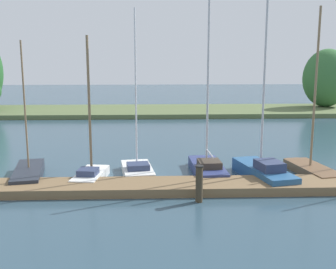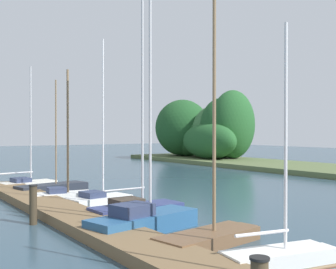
{
  "view_description": "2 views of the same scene",
  "coord_description": "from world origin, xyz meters",
  "px_view_note": "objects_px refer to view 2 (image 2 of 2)",
  "views": [
    {
      "loc": [
        -2.12,
        -1.61,
        5.22
      ],
      "look_at": [
        -1.43,
        16.3,
        1.86
      ],
      "focal_mm": 43.84,
      "sensor_mm": 36.0,
      "label": 1
    },
    {
      "loc": [
        14.75,
        8.15,
        3.27
      ],
      "look_at": [
        2.08,
        16.66,
        3.14
      ],
      "focal_mm": 46.67,
      "sensor_mm": 36.0,
      "label": 2
    }
  ],
  "objects_px": {
    "sailboat_6": "(212,233)",
    "sailboat_7": "(283,253)",
    "sailboat_3": "(101,198)",
    "sailboat_1": "(54,187)",
    "sailboat_4": "(139,207)",
    "sailboat_5": "(146,219)",
    "sailboat_0": "(29,182)",
    "mooring_piling_1": "(33,205)",
    "sailboat_2": "(65,193)"
  },
  "relations": [
    {
      "from": "sailboat_0",
      "to": "sailboat_4",
      "type": "height_order",
      "value": "sailboat_4"
    },
    {
      "from": "sailboat_6",
      "to": "sailboat_7",
      "type": "relative_size",
      "value": 1.25
    },
    {
      "from": "sailboat_2",
      "to": "sailboat_5",
      "type": "distance_m",
      "value": 7.43
    },
    {
      "from": "sailboat_7",
      "to": "sailboat_3",
      "type": "bearing_deg",
      "value": 100.43
    },
    {
      "from": "sailboat_1",
      "to": "sailboat_3",
      "type": "xyz_separation_m",
      "value": [
        4.73,
        0.44,
        0.02
      ]
    },
    {
      "from": "sailboat_5",
      "to": "sailboat_6",
      "type": "height_order",
      "value": "sailboat_5"
    },
    {
      "from": "sailboat_4",
      "to": "mooring_piling_1",
      "type": "xyz_separation_m",
      "value": [
        -0.8,
        -3.77,
        0.32
      ]
    },
    {
      "from": "sailboat_4",
      "to": "sailboat_5",
      "type": "distance_m",
      "value": 2.51
    },
    {
      "from": "sailboat_2",
      "to": "sailboat_6",
      "type": "relative_size",
      "value": 0.83
    },
    {
      "from": "sailboat_2",
      "to": "sailboat_5",
      "type": "relative_size",
      "value": 0.81
    },
    {
      "from": "sailboat_7",
      "to": "sailboat_2",
      "type": "bearing_deg",
      "value": 104.57
    },
    {
      "from": "sailboat_1",
      "to": "mooring_piling_1",
      "type": "height_order",
      "value": "sailboat_1"
    },
    {
      "from": "sailboat_1",
      "to": "sailboat_7",
      "type": "height_order",
      "value": "sailboat_1"
    },
    {
      "from": "sailboat_0",
      "to": "sailboat_1",
      "type": "distance_m",
      "value": 2.95
    },
    {
      "from": "sailboat_4",
      "to": "sailboat_5",
      "type": "xyz_separation_m",
      "value": [
        2.28,
        -1.04,
        0.03
      ]
    },
    {
      "from": "sailboat_6",
      "to": "sailboat_2",
      "type": "bearing_deg",
      "value": 84.32
    },
    {
      "from": "sailboat_0",
      "to": "sailboat_5",
      "type": "relative_size",
      "value": 0.92
    },
    {
      "from": "sailboat_4",
      "to": "sailboat_7",
      "type": "height_order",
      "value": "sailboat_4"
    },
    {
      "from": "sailboat_6",
      "to": "sailboat_7",
      "type": "height_order",
      "value": "sailboat_6"
    },
    {
      "from": "sailboat_0",
      "to": "sailboat_3",
      "type": "xyz_separation_m",
      "value": [
        7.64,
        0.95,
        -0.01
      ]
    },
    {
      "from": "sailboat_2",
      "to": "sailboat_7",
      "type": "distance_m",
      "value": 12.36
    },
    {
      "from": "sailboat_1",
      "to": "mooring_piling_1",
      "type": "relative_size",
      "value": 4.29
    },
    {
      "from": "sailboat_0",
      "to": "sailboat_3",
      "type": "distance_m",
      "value": 7.69
    },
    {
      "from": "sailboat_3",
      "to": "sailboat_1",
      "type": "bearing_deg",
      "value": 87.35
    },
    {
      "from": "sailboat_1",
      "to": "sailboat_6",
      "type": "distance_m",
      "value": 12.65
    },
    {
      "from": "sailboat_5",
      "to": "sailboat_7",
      "type": "bearing_deg",
      "value": -91.56
    },
    {
      "from": "sailboat_5",
      "to": "sailboat_7",
      "type": "xyz_separation_m",
      "value": [
        4.9,
        0.92,
        -0.11
      ]
    },
    {
      "from": "sailboat_0",
      "to": "mooring_piling_1",
      "type": "xyz_separation_m",
      "value": [
        10.03,
        -2.73,
        0.38
      ]
    },
    {
      "from": "mooring_piling_1",
      "to": "sailboat_4",
      "type": "bearing_deg",
      "value": 78.09
    },
    {
      "from": "sailboat_1",
      "to": "sailboat_6",
      "type": "height_order",
      "value": "sailboat_6"
    },
    {
      "from": "sailboat_7",
      "to": "sailboat_5",
      "type": "bearing_deg",
      "value": 111.21
    },
    {
      "from": "sailboat_1",
      "to": "sailboat_4",
      "type": "relative_size",
      "value": 0.71
    },
    {
      "from": "sailboat_6",
      "to": "mooring_piling_1",
      "type": "distance_m",
      "value": 6.53
    },
    {
      "from": "sailboat_0",
      "to": "sailboat_1",
      "type": "xyz_separation_m",
      "value": [
        2.91,
        0.5,
        -0.03
      ]
    },
    {
      "from": "sailboat_6",
      "to": "sailboat_3",
      "type": "bearing_deg",
      "value": 78.87
    },
    {
      "from": "sailboat_0",
      "to": "sailboat_5",
      "type": "bearing_deg",
      "value": -97.54
    },
    {
      "from": "sailboat_2",
      "to": "mooring_piling_1",
      "type": "height_order",
      "value": "sailboat_2"
    },
    {
      "from": "sailboat_0",
      "to": "sailboat_3",
      "type": "bearing_deg",
      "value": -90.46
    },
    {
      "from": "sailboat_0",
      "to": "sailboat_4",
      "type": "bearing_deg",
      "value": -92.04
    },
    {
      "from": "sailboat_1",
      "to": "sailboat_3",
      "type": "bearing_deg",
      "value": -95.44
    },
    {
      "from": "sailboat_1",
      "to": "sailboat_7",
      "type": "relative_size",
      "value": 1.01
    },
    {
      "from": "sailboat_3",
      "to": "sailboat_7",
      "type": "relative_size",
      "value": 1.24
    },
    {
      "from": "sailboat_2",
      "to": "sailboat_4",
      "type": "relative_size",
      "value": 0.73
    },
    {
      "from": "sailboat_7",
      "to": "sailboat_6",
      "type": "bearing_deg",
      "value": 104.87
    },
    {
      "from": "sailboat_4",
      "to": "sailboat_6",
      "type": "bearing_deg",
      "value": -96.07
    },
    {
      "from": "sailboat_0",
      "to": "sailboat_7",
      "type": "relative_size",
      "value": 1.18
    },
    {
      "from": "sailboat_1",
      "to": "sailboat_4",
      "type": "distance_m",
      "value": 7.94
    },
    {
      "from": "sailboat_7",
      "to": "mooring_piling_1",
      "type": "bearing_deg",
      "value": 125.19
    },
    {
      "from": "sailboat_1",
      "to": "sailboat_4",
      "type": "height_order",
      "value": "sailboat_4"
    },
    {
      "from": "sailboat_2",
      "to": "mooring_piling_1",
      "type": "relative_size",
      "value": 4.43
    }
  ]
}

